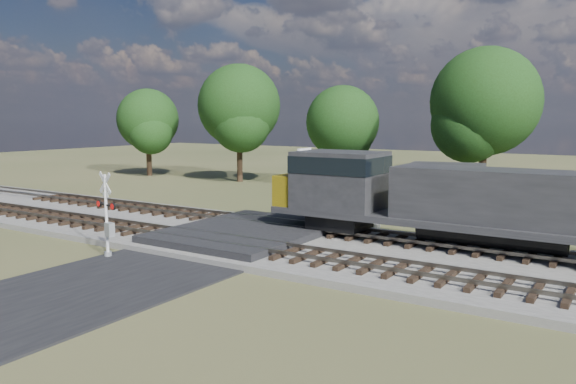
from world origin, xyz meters
The scene contains 10 objects.
ground centered at (0.00, 0.00, 0.00)m, with size 160.00×160.00×0.00m, color #3E4826.
ballast_bed centered at (10.00, 0.50, 0.15)m, with size 140.00×10.00×0.30m, color gray.
road centered at (0.00, 0.00, 0.04)m, with size 7.00×60.00×0.08m, color black.
crossing_panel centered at (0.00, 0.50, 0.32)m, with size 7.00×9.00×0.62m, color #262628.
track_near centered at (3.12, -2.00, 0.41)m, with size 140.00×2.60×0.33m.
track_far centered at (3.12, 3.00, 0.41)m, with size 140.00×2.60×0.33m.
crossing_signal_near centered at (-3.00, -5.79, 1.60)m, with size 1.53×0.42×3.84m.
crossing_signal_far centered at (4.36, 6.59, 1.72)m, with size 1.67×0.39×4.14m.
equipment_shed centered at (6.07, 13.48, 1.62)m, with size 5.43×5.43×3.20m.
treeline centered at (10.98, 21.06, 6.97)m, with size 80.61×11.24×11.65m.
Camera 1 is at (16.77, -22.00, 6.20)m, focal length 35.00 mm.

